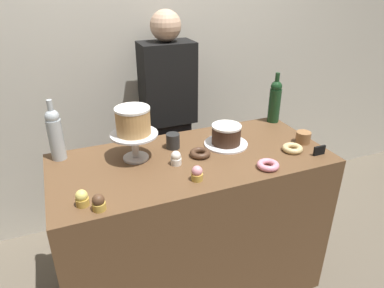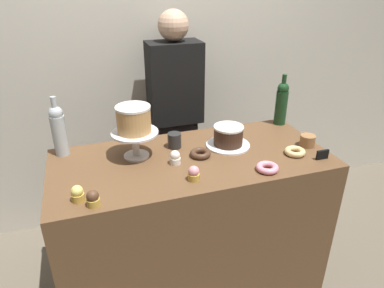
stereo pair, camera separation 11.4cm
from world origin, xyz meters
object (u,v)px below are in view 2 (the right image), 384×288
(cupcake_chocolate, at_px, (93,199))
(cookie_stack, at_px, (307,141))
(cake_stand_pedestal, at_px, (135,140))
(cupcake_vanilla, at_px, (175,158))
(wine_bottle_green, at_px, (282,102))
(donut_chocolate, at_px, (200,154))
(coffee_cup_ceramic, at_px, (174,140))
(wine_bottle_clear, at_px, (59,130))
(chocolate_round_cake, at_px, (228,135))
(donut_pink, at_px, (267,168))
(cupcake_lemon, at_px, (77,194))
(donut_glazed, at_px, (295,152))
(barista_figure, at_px, (175,121))
(price_sign_chalkboard, at_px, (322,155))
(white_layer_cake, at_px, (134,119))
(cupcake_strawberry, at_px, (194,174))

(cupcake_chocolate, height_order, cookie_stack, cupcake_chocolate)
(cake_stand_pedestal, distance_m, cookie_stack, 0.96)
(cupcake_vanilla, bearing_deg, wine_bottle_green, 21.02)
(donut_chocolate, distance_m, coffee_cup_ceramic, 0.18)
(cake_stand_pedestal, height_order, wine_bottle_clear, wine_bottle_clear)
(chocolate_round_cake, xyz_separation_m, wine_bottle_green, (0.45, 0.20, 0.08))
(donut_pink, bearing_deg, cupcake_lemon, 178.32)
(cake_stand_pedestal, distance_m, cupcake_lemon, 0.45)
(cupcake_vanilla, xyz_separation_m, donut_glazed, (0.64, -0.10, -0.02))
(wine_bottle_green, height_order, barista_figure, barista_figure)
(price_sign_chalkboard, height_order, coffee_cup_ceramic, coffee_cup_ceramic)
(cake_stand_pedestal, xyz_separation_m, coffee_cup_ceramic, (0.22, 0.04, -0.06))
(white_layer_cake, distance_m, donut_pink, 0.71)
(cupcake_chocolate, height_order, donut_glazed, cupcake_chocolate)
(cake_stand_pedestal, relative_size, donut_pink, 2.19)
(cupcake_strawberry, relative_size, cupcake_lemon, 1.00)
(donut_pink, height_order, barista_figure, barista_figure)
(donut_glazed, height_order, donut_pink, same)
(white_layer_cake, distance_m, donut_glazed, 0.88)
(cupcake_chocolate, bearing_deg, white_layer_cake, 56.69)
(wine_bottle_clear, xyz_separation_m, price_sign_chalkboard, (1.30, -0.48, -0.12))
(chocolate_round_cake, bearing_deg, cookie_stack, -18.50)
(cupcake_chocolate, xyz_separation_m, donut_glazed, (1.07, 0.14, -0.02))
(cupcake_chocolate, distance_m, cupcake_lemon, 0.08)
(wine_bottle_clear, distance_m, cupcake_chocolate, 0.56)
(wine_bottle_green, xyz_separation_m, cupcake_strawberry, (-0.75, -0.48, -0.11))
(donut_glazed, xyz_separation_m, barista_figure, (-0.44, 0.83, -0.09))
(cupcake_chocolate, xyz_separation_m, cupcake_lemon, (-0.06, 0.06, 0.00))
(chocolate_round_cake, relative_size, coffee_cup_ceramic, 1.96)
(cake_stand_pedestal, xyz_separation_m, cupcake_chocolate, (-0.25, -0.38, -0.07))
(wine_bottle_green, relative_size, cupcake_vanilla, 4.38)
(cupcake_strawberry, bearing_deg, coffee_cup_ceramic, 89.11)
(cupcake_chocolate, height_order, cupcake_lemon, same)
(cupcake_lemon, bearing_deg, price_sign_chalkboard, -0.46)
(chocolate_round_cake, distance_m, wine_bottle_green, 0.49)
(cupcake_chocolate, distance_m, donut_pink, 0.84)
(chocolate_round_cake, distance_m, donut_chocolate, 0.21)
(wine_bottle_clear, distance_m, barista_figure, 0.90)
(cupcake_strawberry, relative_size, cupcake_vanilla, 1.00)
(cake_stand_pedestal, xyz_separation_m, wine_bottle_clear, (-0.37, 0.15, 0.04))
(white_layer_cake, bearing_deg, coffee_cup_ceramic, 11.33)
(donut_pink, xyz_separation_m, coffee_cup_ceramic, (-0.37, 0.39, 0.03))
(donut_pink, distance_m, barista_figure, 0.96)
(wine_bottle_green, distance_m, coffee_cup_ceramic, 0.76)
(white_layer_cake, bearing_deg, cookie_stack, -10.37)
(cupcake_lemon, height_order, price_sign_chalkboard, cupcake_lemon)
(donut_pink, xyz_separation_m, barista_figure, (-0.21, 0.94, -0.09))
(chocolate_round_cake, distance_m, barista_figure, 0.65)
(cupcake_strawberry, xyz_separation_m, cupcake_lemon, (-0.53, -0.00, 0.00))
(donut_chocolate, distance_m, donut_pink, 0.36)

